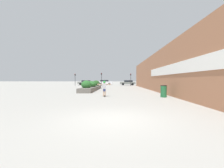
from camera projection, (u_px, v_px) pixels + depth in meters
ground_plane at (113, 119)px, 5.97m from camera, size 300.00×300.00×0.00m
building_wall_right at (155, 73)px, 21.47m from camera, size 0.67×36.37×5.21m
planter_box at (92, 87)px, 22.92m from camera, size 1.68×11.36×1.48m
skateboard at (104, 96)px, 13.97m from camera, size 0.32×0.62×0.09m
skateboarder at (104, 87)px, 13.95m from camera, size 1.27×0.37×1.38m
trash_bin at (164, 91)px, 13.43m from camera, size 0.56×0.56×1.08m
car_leftmost at (128, 83)px, 43.97m from camera, size 4.47×1.98×1.46m
car_center_left at (153, 83)px, 44.22m from camera, size 4.06×1.97×1.48m
car_center_right at (86, 82)px, 45.50m from camera, size 4.50×1.98×1.43m
car_rightmost at (105, 82)px, 47.31m from camera, size 4.62×2.03×1.52m
traffic_light_left at (101, 77)px, 40.69m from camera, size 0.28×0.30×3.43m
traffic_light_right at (131, 77)px, 40.18m from camera, size 0.28×0.30×3.22m
traffic_light_far_left at (75, 78)px, 40.08m from camera, size 0.28×0.30×3.19m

